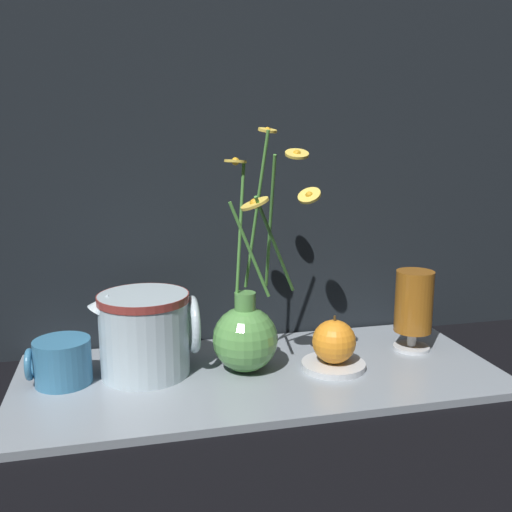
# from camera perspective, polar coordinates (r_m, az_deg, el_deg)

# --- Properties ---
(ground_plane) EXTENTS (6.00, 6.00, 0.00)m
(ground_plane) POSITION_cam_1_polar(r_m,az_deg,el_deg) (0.94, 0.39, -12.13)
(ground_plane) COLOR black
(shelf) EXTENTS (0.76, 0.33, 0.01)m
(shelf) POSITION_cam_1_polar(r_m,az_deg,el_deg) (0.93, 0.39, -11.79)
(shelf) COLOR gray
(shelf) RESTS_ON ground_plane
(backdrop_wall) EXTENTS (1.26, 0.02, 1.10)m
(backdrop_wall) POSITION_cam_1_polar(r_m,az_deg,el_deg) (1.04, -2.09, 21.19)
(backdrop_wall) COLOR black
(backdrop_wall) RESTS_ON ground_plane
(vase_with_flowers) EXTENTS (0.15, 0.15, 0.38)m
(vase_with_flowers) POSITION_cam_1_polar(r_m,az_deg,el_deg) (0.91, -0.99, -7.55)
(vase_with_flowers) COLOR #59994C
(vase_with_flowers) RESTS_ON shelf
(yellow_mug) EXTENTS (0.10, 0.09, 0.07)m
(yellow_mug) POSITION_cam_1_polar(r_m,az_deg,el_deg) (0.92, -18.89, -9.97)
(yellow_mug) COLOR teal
(yellow_mug) RESTS_ON shelf
(ceramic_pitcher) EXTENTS (0.17, 0.14, 0.14)m
(ceramic_pitcher) POSITION_cam_1_polar(r_m,az_deg,el_deg) (0.92, -10.95, -7.31)
(ceramic_pitcher) COLOR silver
(ceramic_pitcher) RESTS_ON shelf
(tea_glass) EXTENTS (0.07, 0.07, 0.14)m
(tea_glass) POSITION_cam_1_polar(r_m,az_deg,el_deg) (1.03, 15.50, -4.67)
(tea_glass) COLOR silver
(tea_glass) RESTS_ON shelf
(saucer_plate) EXTENTS (0.10, 0.10, 0.01)m
(saucer_plate) POSITION_cam_1_polar(r_m,az_deg,el_deg) (0.95, 7.74, -10.76)
(saucer_plate) COLOR silver
(saucer_plate) RESTS_ON shelf
(orange_fruit) EXTENTS (0.07, 0.07, 0.08)m
(orange_fruit) POSITION_cam_1_polar(r_m,az_deg,el_deg) (0.93, 7.81, -8.47)
(orange_fruit) COLOR orange
(orange_fruit) RESTS_ON saucer_plate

